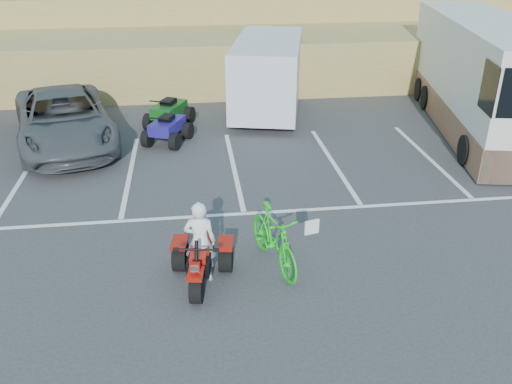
{
  "coord_description": "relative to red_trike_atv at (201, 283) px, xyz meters",
  "views": [
    {
      "loc": [
        -1.07,
        -8.14,
        5.74
      ],
      "look_at": [
        0.14,
        1.44,
        1.0
      ],
      "focal_mm": 38.0,
      "sensor_mm": 36.0,
      "label": 1
    }
  ],
  "objects": [
    {
      "name": "rv_motorhome",
      "position": [
        8.88,
        7.39,
        1.4
      ],
      "size": [
        3.99,
        9.26,
        3.23
      ],
      "rotation": [
        0.0,
        0.0,
        -0.2
      ],
      "color": "silver",
      "rests_on": "ground"
    },
    {
      "name": "parking_stripes",
      "position": [
        1.91,
        4.15,
        0.0
      ],
      "size": [
        28.0,
        5.16,
        0.01
      ],
      "color": "white",
      "rests_on": "ground"
    },
    {
      "name": "quad_atv_green",
      "position": [
        -0.68,
        8.63,
        0.0
      ],
      "size": [
        1.67,
        1.86,
        0.99
      ],
      "primitive_type": null,
      "rotation": [
        0.0,
        0.0,
        -0.43
      ],
      "color": "#124F16",
      "rests_on": "ground"
    },
    {
      "name": "quad_atv_blue",
      "position": [
        -0.71,
        7.16,
        0.0
      ],
      "size": [
        1.55,
        1.74,
        0.93
      ],
      "primitive_type": null,
      "rotation": [
        0.0,
        0.0,
        -0.41
      ],
      "color": "navy",
      "rests_on": "ground"
    },
    {
      "name": "ground",
      "position": [
        1.04,
        0.08,
        0.0
      ],
      "size": [
        100.0,
        100.0,
        0.0
      ],
      "primitive_type": "plane",
      "color": "#343436",
      "rests_on": "ground"
    },
    {
      "name": "green_dirt_bike",
      "position": [
        1.38,
        0.39,
        0.58
      ],
      "size": [
        1.04,
        2.02,
        1.17
      ],
      "primitive_type": "imported",
      "rotation": [
        0.0,
        0.0,
        0.27
      ],
      "color": "#14BF19",
      "rests_on": "ground"
    },
    {
      "name": "red_trike_atv",
      "position": [
        0.0,
        0.0,
        0.0
      ],
      "size": [
        1.34,
        1.65,
        0.97
      ],
      "primitive_type": null,
      "rotation": [
        0.0,
        0.0,
        -0.15
      ],
      "color": "#9D1209",
      "rests_on": "ground"
    },
    {
      "name": "cargo_trailer",
      "position": [
        2.65,
        9.86,
        1.31
      ],
      "size": [
        3.19,
        5.53,
        2.42
      ],
      "rotation": [
        0.0,
        0.0,
        -0.23
      ],
      "color": "silver",
      "rests_on": "ground"
    },
    {
      "name": "grass_embankment",
      "position": [
        1.04,
        15.57,
        1.42
      ],
      "size": [
        40.0,
        8.5,
        3.1
      ],
      "color": "#9B7E46",
      "rests_on": "ground"
    },
    {
      "name": "grey_pickup",
      "position": [
        -3.64,
        7.42,
        0.77
      ],
      "size": [
        3.89,
        5.98,
        1.53
      ],
      "primitive_type": "imported",
      "rotation": [
        0.0,
        0.0,
        0.26
      ],
      "color": "#46494D",
      "rests_on": "ground"
    },
    {
      "name": "rider",
      "position": [
        0.02,
        0.15,
        0.77
      ],
      "size": [
        0.61,
        0.45,
        1.54
      ],
      "primitive_type": "imported",
      "rotation": [
        0.0,
        0.0,
        2.99
      ],
      "color": "white",
      "rests_on": "ground"
    }
  ]
}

